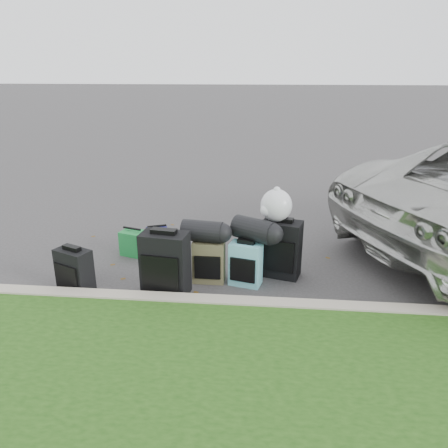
# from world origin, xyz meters

# --- Properties ---
(ground) EXTENTS (120.00, 120.00, 0.00)m
(ground) POSITION_xyz_m (0.00, 0.00, 0.00)
(ground) COLOR #383535
(ground) RESTS_ON ground
(curb) EXTENTS (120.00, 0.18, 0.15)m
(curb) POSITION_xyz_m (0.00, -1.00, 0.07)
(curb) COLOR #9E937F
(curb) RESTS_ON ground
(suitcase_small_black) EXTENTS (0.46, 0.37, 0.51)m
(suitcase_small_black) POSITION_xyz_m (-1.73, -0.71, 0.26)
(suitcase_small_black) COLOR black
(suitcase_small_black) RESTS_ON ground
(suitcase_large_black_left) EXTENTS (0.55, 0.37, 0.74)m
(suitcase_large_black_left) POSITION_xyz_m (-0.68, -0.67, 0.37)
(suitcase_large_black_left) COLOR black
(suitcase_large_black_left) RESTS_ON ground
(suitcase_olive) EXTENTS (0.38, 0.24, 0.52)m
(suitcase_olive) POSITION_xyz_m (-0.23, -0.31, 0.26)
(suitcase_olive) COLOR #444129
(suitcase_olive) RESTS_ON ground
(suitcase_teal) EXTENTS (0.41, 0.30, 0.52)m
(suitcase_teal) POSITION_xyz_m (0.21, -0.36, 0.26)
(suitcase_teal) COLOR #539AA6
(suitcase_teal) RESTS_ON ground
(suitcase_large_black_right) EXTENTS (0.53, 0.40, 0.70)m
(suitcase_large_black_right) POSITION_xyz_m (0.63, -0.08, 0.35)
(suitcase_large_black_right) COLOR black
(suitcase_large_black_right) RESTS_ON ground
(tote_green) EXTENTS (0.36, 0.32, 0.34)m
(tote_green) POSITION_xyz_m (-1.37, 0.37, 0.17)
(tote_green) COLOR #1C8137
(tote_green) RESTS_ON ground
(tote_navy) EXTENTS (0.35, 0.32, 0.31)m
(tote_navy) POSITION_xyz_m (-1.08, 0.57, 0.16)
(tote_navy) COLOR #171750
(tote_navy) RESTS_ON ground
(duffel_left) EXTENTS (0.50, 0.32, 0.25)m
(duffel_left) POSITION_xyz_m (-0.30, -0.32, 0.64)
(duffel_left) COLOR black
(duffel_left) RESTS_ON suitcase_olive
(duffel_right) EXTENTS (0.56, 0.48, 0.27)m
(duffel_right) POSITION_xyz_m (0.29, -0.26, 0.66)
(duffel_right) COLOR black
(duffel_right) RESTS_ON suitcase_teal
(trash_bag) EXTENTS (0.38, 0.38, 0.38)m
(trash_bag) POSITION_xyz_m (0.55, -0.04, 0.89)
(trash_bag) COLOR silver
(trash_bag) RESTS_ON suitcase_large_black_right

